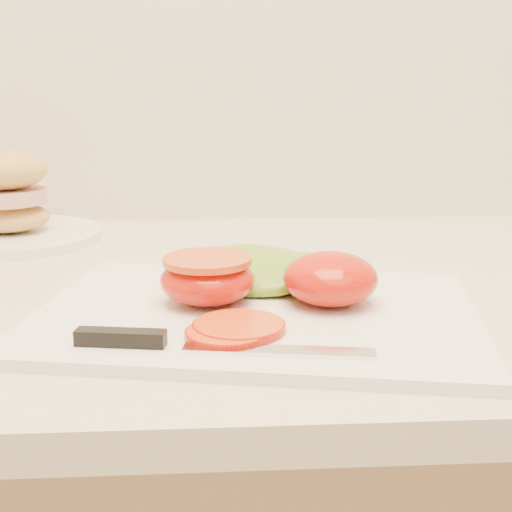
{
  "coord_description": "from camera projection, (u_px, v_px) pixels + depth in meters",
  "views": [
    {
      "loc": [
        -0.53,
        0.96,
        1.14
      ],
      "look_at": [
        -0.49,
        1.56,
        0.99
      ],
      "focal_mm": 50.0,
      "sensor_mm": 36.0,
      "label": 1
    }
  ],
  "objects": [
    {
      "name": "sandwich_plate",
      "position": [
        7.0,
        209.0,
        0.91
      ],
      "size": [
        0.24,
        0.24,
        0.12
      ],
      "rotation": [
        0.0,
        0.0,
        -0.25
      ],
      "color": "white",
      "rests_on": "counter"
    },
    {
      "name": "lettuce_leaf_1",
      "position": [
        299.0,
        272.0,
        0.69
      ],
      "size": [
        0.12,
        0.1,
        0.02
      ],
      "primitive_type": "ellipsoid",
      "rotation": [
        0.0,
        0.0,
        0.23
      ],
      "color": "#76A32B",
      "rests_on": "cutting_board"
    },
    {
      "name": "lettuce_leaf_0",
      "position": [
        251.0,
        270.0,
        0.69
      ],
      "size": [
        0.17,
        0.17,
        0.03
      ],
      "primitive_type": "ellipsoid",
      "rotation": [
        0.0,
        0.0,
        -0.68
      ],
      "color": "#76A32B",
      "rests_on": "cutting_board"
    },
    {
      "name": "tomato_half_dome",
      "position": [
        330.0,
        278.0,
        0.63
      ],
      "size": [
        0.08,
        0.08,
        0.05
      ],
      "primitive_type": "ellipsoid",
      "color": "red",
      "rests_on": "cutting_board"
    },
    {
      "name": "tomato_half_cut",
      "position": [
        207.0,
        278.0,
        0.63
      ],
      "size": [
        0.08,
        0.08,
        0.04
      ],
      "color": "red",
      "rests_on": "cutting_board"
    },
    {
      "name": "tomato_slice_1",
      "position": [
        227.0,
        334.0,
        0.55
      ],
      "size": [
        0.06,
        0.06,
        0.01
      ],
      "primitive_type": "cylinder",
      "color": "#D04513",
      "rests_on": "cutting_board"
    },
    {
      "name": "tomato_slice_0",
      "position": [
        239.0,
        327.0,
        0.56
      ],
      "size": [
        0.07,
        0.07,
        0.01
      ],
      "primitive_type": "cylinder",
      "color": "#D04513",
      "rests_on": "cutting_board"
    },
    {
      "name": "knife",
      "position": [
        182.0,
        343.0,
        0.53
      ],
      "size": [
        0.22,
        0.06,
        0.01
      ],
      "rotation": [
        0.0,
        0.0,
        -0.16
      ],
      "color": "silver",
      "rests_on": "cutting_board"
    },
    {
      "name": "cutting_board",
      "position": [
        257.0,
        314.0,
        0.62
      ],
      "size": [
        0.42,
        0.34,
        0.01
      ],
      "primitive_type": "cube",
      "rotation": [
        0.0,
        0.0,
        -0.19
      ],
      "color": "white",
      "rests_on": "counter"
    }
  ]
}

